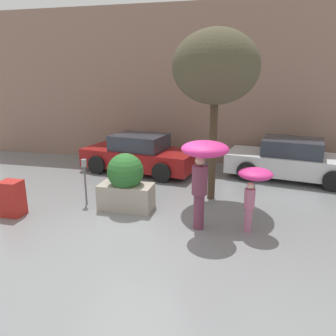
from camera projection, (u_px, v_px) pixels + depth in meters
name	position (u px, v px, depth m)	size (l,w,h in m)	color
ground_plane	(134.00, 229.00, 7.49)	(40.00, 40.00, 0.00)	slate
building_facade	(187.00, 86.00, 12.76)	(18.00, 0.30, 6.00)	#8C6B5B
planter_box	(126.00, 183.00, 8.45)	(1.39, 0.94, 1.50)	#9E9384
person_adult	(203.00, 161.00, 7.03)	(1.02, 1.02, 2.06)	brown
person_child	(254.00, 182.00, 7.12)	(0.75, 0.75, 1.46)	#B76684
parked_car_near	(140.00, 154.00, 11.91)	(4.31, 2.45, 1.36)	maroon
parked_car_far	(291.00, 160.00, 11.06)	(4.44, 2.50, 1.36)	silver
street_tree	(216.00, 68.00, 8.42)	(2.26, 2.26, 4.57)	#423323
parking_meter	(85.00, 172.00, 8.78)	(0.14, 0.14, 1.25)	#595B60
newspaper_box	(12.00, 198.00, 8.13)	(0.50, 0.44, 0.90)	#B2231E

